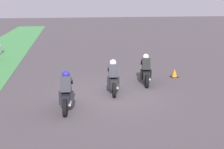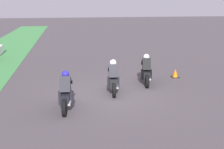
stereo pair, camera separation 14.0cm
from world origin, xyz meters
name	(u,v)px [view 1 (the left image)]	position (x,y,z in m)	size (l,w,h in m)	color
ground_plane	(111,94)	(0.00, 0.00, 0.00)	(120.00, 120.00, 0.00)	#474145
rider_lane_a	(146,72)	(1.33, -1.99, 0.62)	(2.03, 0.62, 1.51)	black
rider_lane_b	(113,79)	(0.25, -0.12, 0.62)	(2.04, 0.57, 1.51)	black
rider_lane_c	(66,94)	(-1.47, 2.00, 0.62)	(2.04, 0.57, 1.51)	black
traffic_cone	(174,73)	(2.22, -3.91, 0.21)	(0.40, 0.40, 0.46)	black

